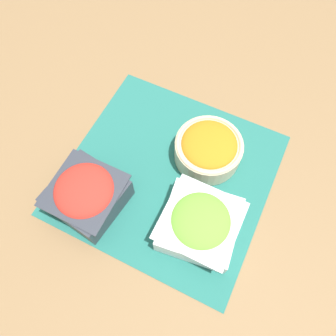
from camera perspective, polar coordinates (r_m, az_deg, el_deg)
The scene contains 5 objects.
ground_plane at distance 0.77m, azimuth 0.00°, elevation -1.09°, with size 3.00×3.00×0.00m, color olive.
placemat at distance 0.77m, azimuth 0.00°, elevation -1.03°, with size 0.45×0.46×0.00m.
tomato_bowl at distance 0.72m, azimuth -14.05°, elevation -4.41°, with size 0.16×0.16×0.09m.
carrot_bowl at distance 0.76m, azimuth 7.05°, elevation 3.44°, with size 0.16×0.16×0.07m.
lettuce_bowl at distance 0.69m, azimuth 5.58°, elevation -9.57°, with size 0.17×0.17×0.07m.
Camera 1 is at (0.29, 0.14, 0.70)m, focal length 35.00 mm.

